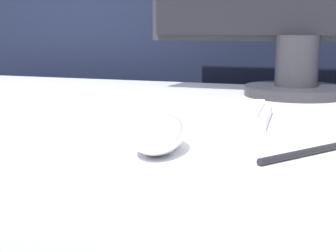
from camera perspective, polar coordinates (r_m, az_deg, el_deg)
name	(u,v)px	position (r m, az deg, el deg)	size (l,w,h in m)	color
partition_panel	(260,146)	(1.33, 11.15, -2.43)	(5.00, 0.03, 1.08)	black
computer_mouse_near	(159,134)	(0.51, -1.12, -0.92)	(0.07, 0.11, 0.04)	white
keyboard	(143,108)	(0.74, -3.05, 2.15)	(0.40, 0.16, 0.02)	white
pen	(307,152)	(0.53, 16.64, -3.06)	(0.09, 0.12, 0.01)	black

